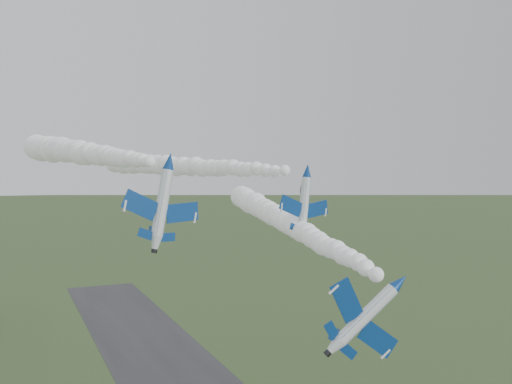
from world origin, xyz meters
The scene contains 6 objects.
jet_lead centered at (6.04, -11.02, 31.91)m, with size 6.68×12.11×7.75m.
smoke_trail_jet_lead centered at (11.66, 26.75, 34.94)m, with size 4.87×70.49×4.87m, color white, non-canonical shape.
jet_pair_left centered at (-10.84, 18.76, 45.07)m, with size 11.91×14.20×4.02m.
smoke_trail_jet_pair_left centered at (-19.17, 50.51, 46.99)m, with size 5.62×58.53×5.62m, color white, non-canonical shape.
jet_pair_right centered at (11.91, 19.91, 43.71)m, with size 10.37×12.20×3.12m.
smoke_trail_jet_pair_right centered at (2.48, 59.03, 44.67)m, with size 5.35×74.87×5.35m, color white, non-canonical shape.
Camera 1 is at (-32.08, -59.66, 43.79)m, focal length 40.00 mm.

